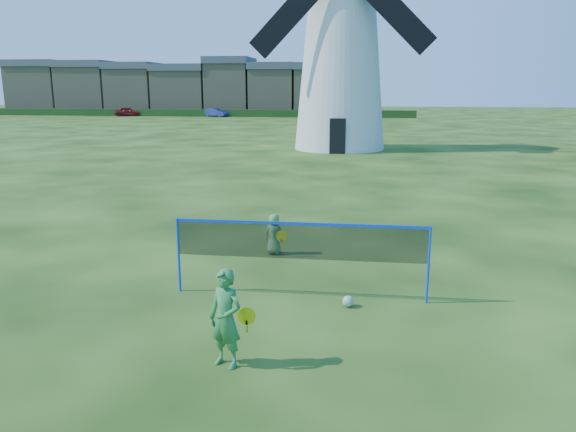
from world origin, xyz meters
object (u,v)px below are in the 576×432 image
Objects in this scene: player_boy at (274,234)px; play_ball at (348,301)px; player_girl at (226,319)px; car_right at (216,113)px; car_left at (128,112)px; badminton_net at (300,242)px; windmill at (341,52)px.

player_boy is 3.77m from play_ball.
player_boy is 4.70× the size of play_ball.
car_right is at bearing 128.37° from player_girl.
car_left is at bearing 116.42° from play_ball.
badminton_net is at bearing -165.23° from car_left.
play_ball is (1.77, 2.54, -0.65)m from player_girl.
car_right reaches higher than player_boy.
badminton_net reaches higher than play_ball.
play_ball is 0.06× the size of car_left.
windmill is at bearing -151.78° from car_left.
player_girl is (-0.79, -2.94, -0.38)m from badminton_net.
player_boy is at bearing -143.72° from car_right.
car_right is (-18.79, 38.56, -5.77)m from windmill.
windmill is at bearing -76.51° from player_boy.
windmill is 4.98× the size of car_right.
windmill is 30.76m from player_girl.
play_ball is (1.29, -27.70, -6.23)m from windmill.
player_girl is (-0.48, -30.24, -5.58)m from windmill.
car_right is at bearing -58.94° from player_boy.
car_right is (-18.31, 68.80, -0.19)m from player_girl.
player_girl is at bearing -90.91° from windmill.
player_boy is at bearing -164.93° from car_left.
car_left is at bearing 129.32° from windmill.
car_left is 12.91m from car_right.
badminton_net is at bearing 123.78° from player_boy.
badminton_net is 1.44× the size of car_right.
badminton_net is 4.88× the size of player_boy.
car_right is (-19.10, 65.86, -0.56)m from badminton_net.
badminton_net reaches higher than player_girl.
car_right is at bearing 106.18° from badminton_net.
play_ball is at bearing -22.06° from badminton_net.
windmill is 50.36m from car_left.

